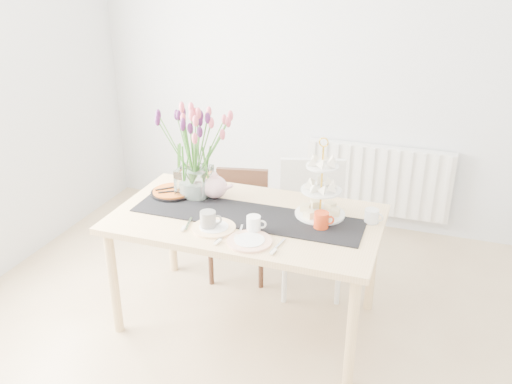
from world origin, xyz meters
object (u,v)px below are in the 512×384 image
(dining_table, at_px, (247,227))
(mug_grey, at_px, (208,220))
(teapot, at_px, (215,187))
(chair_white, at_px, (312,216))
(cream_jug, at_px, (372,216))
(tart_tin, at_px, (173,192))
(tulip_vase, at_px, (192,138))
(cake_stand, at_px, (321,197))
(chair_brown, at_px, (241,215))
(mug_white, at_px, (254,224))
(radiator, at_px, (378,180))
(plate_right, at_px, (250,241))
(mug_orange, at_px, (321,221))
(plate_left, at_px, (214,228))

(dining_table, distance_m, mug_grey, 0.30)
(teapot, bearing_deg, chair_white, 40.99)
(cream_jug, relative_size, tart_tin, 0.29)
(tart_tin, bearing_deg, tulip_vase, 12.15)
(teapot, xyz_separation_m, tart_tin, (-0.29, -0.04, -0.06))
(cake_stand, xyz_separation_m, tart_tin, (-0.98, -0.01, -0.11))
(chair_brown, relative_size, mug_white, 7.97)
(radiator, relative_size, cake_stand, 2.72)
(dining_table, height_order, plate_right, plate_right)
(teapot, relative_size, mug_grey, 2.37)
(cream_jug, height_order, mug_orange, mug_orange)
(radiator, height_order, mug_orange, mug_orange)
(cake_stand, distance_m, plate_left, 0.66)
(radiator, xyz_separation_m, mug_white, (-0.49, -1.73, 0.35))
(radiator, distance_m, mug_orange, 1.62)
(mug_grey, bearing_deg, radiator, 39.65)
(mug_orange, relative_size, plate_right, 0.41)
(cream_jug, bearing_deg, mug_grey, -142.38)
(plate_left, bearing_deg, tart_tin, 141.78)
(radiator, xyz_separation_m, plate_right, (-0.47, -1.86, 0.31))
(chair_brown, relative_size, chair_white, 0.84)
(dining_table, relative_size, chair_brown, 2.09)
(chair_brown, height_order, tulip_vase, tulip_vase)
(dining_table, height_order, plate_left, plate_left)
(teapot, bearing_deg, chair_brown, 93.29)
(mug_white, bearing_deg, mug_orange, 9.98)
(chair_white, relative_size, cream_jug, 10.90)
(tulip_vase, xyz_separation_m, mug_grey, (0.27, -0.39, -0.34))
(tulip_vase, relative_size, plate_right, 2.85)
(chair_white, relative_size, mug_orange, 8.91)
(tulip_vase, xyz_separation_m, cake_stand, (0.83, -0.02, -0.27))
(tart_tin, xyz_separation_m, plate_left, (0.44, -0.35, -0.01))
(mug_white, distance_m, plate_left, 0.23)
(tulip_vase, height_order, tart_tin, tulip_vase)
(chair_brown, bearing_deg, tulip_vase, -122.76)
(mug_white, bearing_deg, cake_stand, 30.95)
(plate_left, bearing_deg, dining_table, 60.62)
(tart_tin, distance_m, plate_right, 0.81)
(dining_table, xyz_separation_m, tart_tin, (-0.56, 0.13, 0.09))
(tulip_vase, bearing_deg, teapot, 3.32)
(teapot, bearing_deg, mug_grey, -66.43)
(mug_white, bearing_deg, plate_left, 175.83)
(plate_left, bearing_deg, tulip_vase, 127.87)
(teapot, xyz_separation_m, mug_grey, (0.13, -0.40, -0.03))
(tulip_vase, xyz_separation_m, cream_jug, (1.14, -0.00, -0.35))
(chair_brown, height_order, teapot, teapot)
(dining_table, distance_m, tulip_vase, 0.65)
(cake_stand, bearing_deg, cream_jug, 2.88)
(dining_table, bearing_deg, plate_left, -119.38)
(dining_table, relative_size, tulip_vase, 2.25)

